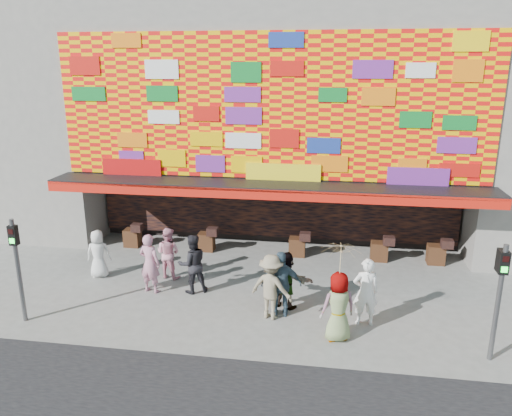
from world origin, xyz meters
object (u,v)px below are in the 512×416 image
(signal_left, at_px, (17,259))
(ped_f, at_px, (286,280))
(ped_i, at_px, (168,253))
(ped_c, at_px, (192,264))
(ped_d, at_px, (271,287))
(ped_e, at_px, (281,284))
(parasol, at_px, (341,262))
(ped_a, at_px, (98,254))
(ped_b, at_px, (150,263))
(ped_h, at_px, (366,292))
(signal_right, at_px, (500,290))
(ped_g, at_px, (338,307))

(signal_left, bearing_deg, ped_f, 15.16)
(ped_i, bearing_deg, signal_left, 63.35)
(ped_c, height_order, ped_i, ped_c)
(ped_d, relative_size, ped_e, 0.97)
(parasol, bearing_deg, ped_c, 154.40)
(ped_a, xyz_separation_m, ped_b, (2.13, -0.85, 0.14))
(ped_a, bearing_deg, ped_h, 156.89)
(ped_b, distance_m, ped_h, 6.64)
(signal_right, bearing_deg, ped_d, 167.36)
(ped_d, height_order, parasol, parasol)
(ped_d, xyz_separation_m, parasol, (1.86, -0.89, 1.23))
(ped_a, distance_m, ped_c, 3.52)
(ped_d, height_order, ped_i, ped_d)
(ped_c, relative_size, parasol, 0.99)
(parasol, bearing_deg, ped_i, 150.88)
(ped_c, bearing_deg, ped_a, -38.89)
(ped_e, relative_size, ped_g, 1.04)
(signal_right, height_order, ped_b, signal_right)
(signal_left, distance_m, ped_h, 9.55)
(ped_b, bearing_deg, ped_i, -87.13)
(ped_d, height_order, ped_h, ped_h)
(ped_d, distance_m, ped_h, 2.60)
(ped_d, distance_m, ped_e, 0.31)
(ped_b, height_order, ped_f, ped_b)
(ped_g, xyz_separation_m, ped_i, (-5.62, 3.13, -0.07))
(ped_b, bearing_deg, ped_d, 177.54)
(ped_e, xyz_separation_m, ped_i, (-4.03, 2.08, -0.10))
(ped_e, bearing_deg, ped_b, -19.74)
(ped_c, bearing_deg, ped_f, 140.89)
(signal_right, xyz_separation_m, ped_i, (-9.33, 3.49, -0.99))
(ped_b, bearing_deg, ped_f, -172.37)
(ped_f, distance_m, parasol, 2.56)
(signal_left, bearing_deg, ped_d, 10.37)
(signal_left, height_order, signal_right, same)
(signal_left, distance_m, ped_i, 4.75)
(ped_a, distance_m, ped_d, 6.39)
(signal_left, xyz_separation_m, parasol, (8.69, 0.36, 0.32))
(signal_right, distance_m, ped_b, 9.85)
(ped_d, distance_m, ped_g, 2.06)
(signal_right, xyz_separation_m, ped_f, (-5.23, 1.94, -0.99))
(signal_left, bearing_deg, ped_i, 48.67)
(parasol, bearing_deg, ped_e, 146.46)
(signal_right, bearing_deg, ped_e, 165.10)
(signal_right, distance_m, ped_f, 5.67)
(ped_g, bearing_deg, ped_h, -150.63)
(ped_h, bearing_deg, ped_g, 42.95)
(ped_a, height_order, ped_d, ped_d)
(signal_left, distance_m, ped_b, 3.79)
(ped_f, xyz_separation_m, parasol, (1.52, -1.58, 1.31))
(signal_left, height_order, parasol, signal_left)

